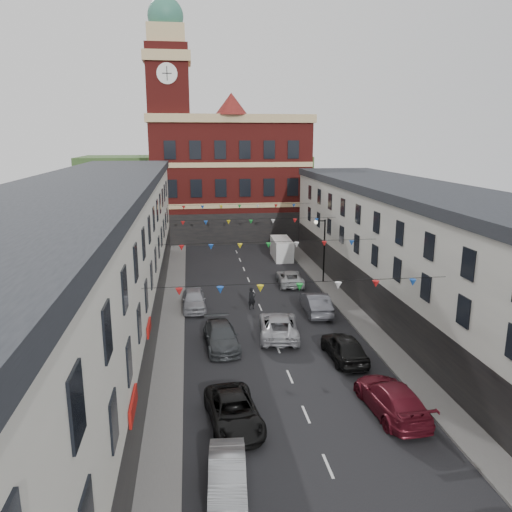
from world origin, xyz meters
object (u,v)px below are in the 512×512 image
white_van (282,249)px  car_left_e (194,300)px  car_right_f (290,278)px  car_left_d (221,336)px  car_right_c (392,398)px  car_left_c (234,412)px  car_right_d (344,347)px  pedestrian (252,299)px  street_lamp (322,242)px  moving_car (279,326)px  car_left_b (227,475)px  car_right_e (316,303)px

white_van → car_left_e: bearing=-120.9°
car_left_e → car_right_f: bearing=31.3°
car_left_d → car_left_e: car_left_e is taller
car_right_f → car_right_c: bearing=94.9°
car_left_c → car_left_d: car_left_d is taller
car_right_d → pedestrian: (-4.46, 9.85, 0.08)m
car_right_d → street_lamp: bearing=-101.9°
car_right_d → moving_car: bearing=-53.2°
white_van → car_right_d: bearing=-90.6°
car_right_f → moving_car: 12.36m
car_left_e → car_right_f: size_ratio=0.95×
car_right_f → pedestrian: 7.59m
car_left_b → white_van: 38.05m
car_right_c → moving_car: 11.03m
pedestrian → car_left_e: bearing=152.0°
car_left_d → car_right_c: car_right_c is taller
car_left_d → car_right_c: 11.97m
car_left_e → white_van: size_ratio=0.90×
car_left_d → white_van: bearing=66.9°
street_lamp → car_right_e: street_lamp is taller
car_right_f → pedestrian: (-4.32, -6.24, 0.22)m
car_left_b → street_lamp: bearing=72.0°
moving_car → white_van: 22.53m
pedestrian → car_left_b: bearing=-119.2°
car_right_c → car_right_f: bearing=-92.2°
car_left_d → white_van: white_van is taller
car_right_d → white_van: size_ratio=0.93×
car_left_d → car_right_f: size_ratio=1.05×
car_right_c → white_van: bearing=-94.6°
pedestrian → car_right_c: bearing=-92.4°
street_lamp → car_right_f: bearing=-178.3°
street_lamp → moving_car: bearing=-117.1°
car_left_b → white_van: bearing=80.2°
car_right_c → moving_car: car_right_c is taller
car_left_d → car_right_e: size_ratio=1.02×
car_right_c → moving_car: (-3.80, 10.36, -0.02)m
car_left_b → car_right_d: (7.99, 10.73, 0.13)m
car_left_c → car_right_f: car_left_c is taller
street_lamp → car_right_e: bearing=-107.3°
car_left_e → car_right_e: size_ratio=0.92×
street_lamp → moving_car: 13.86m
car_left_c → car_right_d: (7.34, 6.25, 0.11)m
car_left_b → car_left_d: 13.61m
street_lamp → car_left_c: (-10.15, -22.42, -3.21)m
car_left_c → car_right_e: car_right_e is taller
car_left_b → car_right_f: 27.94m
car_right_c → pedestrian: 16.79m
street_lamp → car_right_c: 22.72m
car_left_c → car_right_c: size_ratio=0.92×
moving_car → white_van: (4.30, 22.11, 0.35)m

